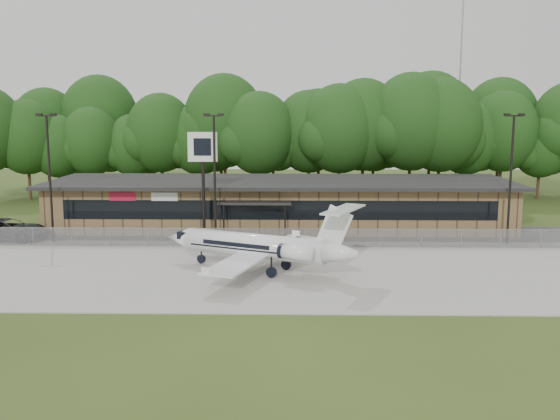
{
  "coord_description": "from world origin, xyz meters",
  "views": [
    {
      "loc": [
        1.06,
        -31.88,
        10.44
      ],
      "look_at": [
        0.2,
        12.0,
        3.42
      ],
      "focal_mm": 40.0,
      "sensor_mm": 36.0,
      "label": 1
    }
  ],
  "objects_px": {
    "business_jet": "(261,247)",
    "pole_sign": "(203,159)",
    "suv": "(7,230)",
    "terminal": "(280,203)"
  },
  "relations": [
    {
      "from": "pole_sign",
      "to": "suv",
      "type": "bearing_deg",
      "value": 177.62
    },
    {
      "from": "business_jet",
      "to": "suv",
      "type": "relative_size",
      "value": 2.13
    },
    {
      "from": "business_jet",
      "to": "pole_sign",
      "type": "relative_size",
      "value": 1.55
    },
    {
      "from": "business_jet",
      "to": "pole_sign",
      "type": "xyz_separation_m",
      "value": [
        -5.04,
        9.27,
        5.03
      ]
    },
    {
      "from": "suv",
      "to": "business_jet",
      "type": "bearing_deg",
      "value": -112.26
    },
    {
      "from": "business_jet",
      "to": "terminal",
      "type": "bearing_deg",
      "value": 111.61
    },
    {
      "from": "terminal",
      "to": "suv",
      "type": "bearing_deg",
      "value": -163.04
    },
    {
      "from": "terminal",
      "to": "suv",
      "type": "distance_m",
      "value": 23.03
    },
    {
      "from": "terminal",
      "to": "business_jet",
      "type": "relative_size",
      "value": 3.0
    },
    {
      "from": "business_jet",
      "to": "pole_sign",
      "type": "height_order",
      "value": "pole_sign"
    }
  ]
}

